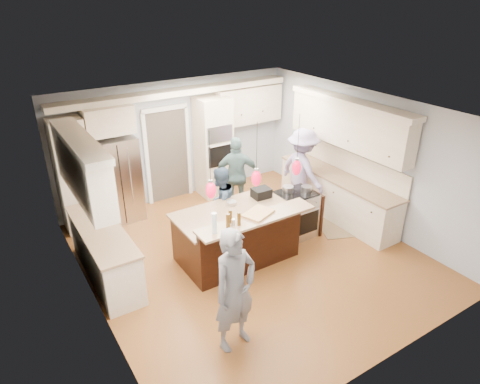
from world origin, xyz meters
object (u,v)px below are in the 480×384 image
object	(u,v)px
refrigerator	(116,180)
person_bar_end	(235,290)
kitchen_island	(237,234)
person_far_left	(220,204)
island_range	(295,214)

from	to	relation	value
refrigerator	person_bar_end	distance (m)	4.31
refrigerator	kitchen_island	world-z (taller)	refrigerator
kitchen_island	person_far_left	distance (m)	0.82
island_range	person_bar_end	distance (m)	3.14
kitchen_island	person_far_left	bearing A→B (deg)	81.35
island_range	person_far_left	distance (m)	1.49
refrigerator	person_bar_end	size ratio (longest dim) A/B	1.00
island_range	kitchen_island	bearing A→B (deg)	-176.94
kitchen_island	island_range	world-z (taller)	kitchen_island
kitchen_island	person_bar_end	xyz separation A→B (m)	(-1.12, -1.74, 0.41)
person_bar_end	refrigerator	bearing A→B (deg)	83.98
refrigerator	person_far_left	xyz separation A→B (m)	(1.42, -1.79, -0.17)
kitchen_island	person_far_left	size ratio (longest dim) A/B	1.44
refrigerator	person_bar_end	xyz separation A→B (m)	(0.19, -4.31, -0.00)
kitchen_island	refrigerator	bearing A→B (deg)	116.95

